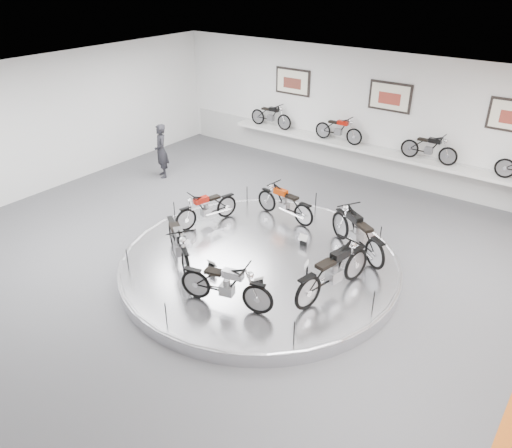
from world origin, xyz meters
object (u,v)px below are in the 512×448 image
Objects in this scene: bike_c at (207,208)px; bike_e at (226,285)px; bike_a at (357,232)px; bike_b at (285,202)px; bike_d at (179,243)px; visitor at (161,151)px; bike_f at (334,271)px; shelf at (380,152)px; display_platform at (260,264)px.

bike_e is (2.61, -2.37, 0.04)m from bike_c.
bike_a reaches higher than bike_b.
visitor is at bearing 173.66° from bike_d.
bike_b is 0.94× the size of bike_e.
bike_c is 0.83× the size of bike_f.
shelf is 6.98× the size of bike_b.
shelf is 8.23m from bike_e.
visitor is at bearing 155.99° from display_platform.
bike_d is 6.01m from visitor.
bike_f is (0.34, -1.76, 0.02)m from bike_a.
shelf is 7.78m from bike_d.
bike_b is 5.27m from visitor.
bike_b reaches higher than shelf.
display_platform is at bearing 9.19° from visitor.
bike_c is 3.53m from bike_e.
bike_b is at bearing 150.60° from bike_c.
bike_c is at bearing 90.68° from bike_f.
shelf is 5.86× the size of bike_f.
display_platform is 3.52× the size of bike_a.
shelf is 6.53× the size of bike_e.
bike_c is (-2.10, -5.84, -0.24)m from shelf.
bike_a is 1.15× the size of bike_b.
bike_d is 1.04× the size of visitor.
visitor is (-5.88, -3.78, -0.12)m from shelf.
display_platform is 2.19m from bike_b.
bike_a is at bearing -71.16° from shelf.
bike_f reaches higher than shelf.
display_platform is 3.80× the size of bike_e.
bike_f is at bearing 95.14° from bike_c.
shelf is at bearing -92.28° from bike_b.
bike_b is 2.04m from bike_c.
visitor reaches higher than bike_f.
shelf is 6.90m from bike_f.
bike_f is at bearing -73.18° from shelf.
visitor reaches higher than shelf.
shelf is at bearing 90.00° from display_platform.
display_platform is at bearing 91.19° from bike_e.
bike_e is at bearing 101.88° from bike_a.
bike_b is at bearing 26.47° from visitor.
bike_c is at bearing 51.00° from bike_b.
shelf is 7.08× the size of bike_c.
bike_d reaches higher than bike_e.
bike_d is (-1.29, -7.67, -0.16)m from shelf.
bike_c is at bearing 165.08° from display_platform.
bike_f is (4.09, -0.77, 0.09)m from bike_c.
bike_b is 1.01× the size of bike_c.
bike_d is (-2.95, -2.82, 0.01)m from bike_a.
shelf is (0.00, 6.40, 0.85)m from display_platform.
bike_a is 7.61m from visitor.
bike_a is 3.88m from bike_c.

